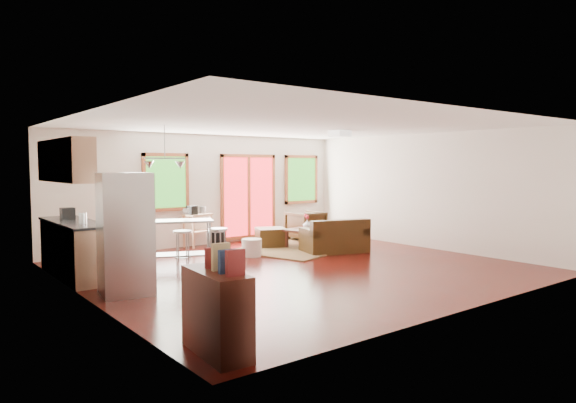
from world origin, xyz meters
TOP-DOWN VIEW (x-y plane):
  - floor at (0.00, 0.00)m, footprint 7.50×7.00m
  - ceiling at (0.00, 0.00)m, footprint 7.50×7.00m
  - back_wall at (0.00, 3.51)m, footprint 7.50×0.02m
  - left_wall at (-3.76, 0.00)m, footprint 0.02×7.00m
  - right_wall at (3.76, 0.00)m, footprint 0.02×7.00m
  - front_wall at (0.00, -3.51)m, footprint 7.50×0.02m
  - window_left at (-1.00, 3.46)m, footprint 1.10×0.05m
  - french_doors at (1.20, 3.46)m, footprint 1.60×0.05m
  - window_right at (2.90, 3.46)m, footprint 1.10×0.05m
  - rug at (1.38, 1.71)m, footprint 3.16×2.75m
  - loveseat at (1.69, 0.83)m, footprint 1.52×1.11m
  - coffee_table at (1.67, 1.78)m, footprint 1.22×0.94m
  - armchair at (2.32, 2.59)m, footprint 0.81×0.76m
  - ottoman at (1.02, 2.27)m, footprint 0.85×0.85m
  - pouf at (-0.01, 1.51)m, footprint 0.54×0.54m
  - vase at (1.77, 1.86)m, footprint 0.27×0.27m
  - book at (2.07, 1.76)m, footprint 0.20×0.06m
  - cabinets at (-3.49, 1.70)m, footprint 0.64×2.24m
  - refrigerator at (-3.19, 0.02)m, footprint 0.81×0.79m
  - island at (-1.75, 1.44)m, footprint 1.48×1.04m
  - cup at (-1.40, 1.68)m, footprint 0.14×0.11m
  - bar_stool_a at (-2.51, 1.20)m, footprint 0.47×0.47m
  - bar_stool_b at (-1.73, 1.18)m, footprint 0.41×0.41m
  - bar_stool_c at (-1.19, 0.85)m, footprint 0.38×0.38m
  - trash_can at (-0.89, 1.39)m, footprint 0.44×0.44m
  - kitchen_cart at (-0.33, 3.31)m, footprint 0.71×0.55m
  - bookshelf at (-3.35, -2.88)m, footprint 0.44×0.97m
  - ceiling_flush at (1.60, 0.60)m, footprint 0.35×0.35m
  - pendant_light at (-1.90, 1.50)m, footprint 0.80×0.18m

SIDE VIEW (x-z plane):
  - floor at x=0.00m, z-range -0.02..0.00m
  - rug at x=1.38m, z-range 0.00..0.03m
  - pouf at x=-0.01m, z-range 0.00..0.36m
  - ottoman at x=1.02m, z-range 0.00..0.43m
  - loveseat at x=1.69m, z-range -0.08..0.65m
  - trash_can at x=-0.89m, z-range 0.00..0.65m
  - coffee_table at x=1.67m, z-range 0.16..0.58m
  - armchair at x=2.32m, z-range 0.00..0.81m
  - bookshelf at x=-3.35m, z-range -0.12..0.99m
  - bar_stool_b at x=-1.73m, z-range 0.17..0.87m
  - vase at x=1.77m, z-range 0.35..0.70m
  - book at x=2.07m, z-range 0.40..0.67m
  - bar_stool_c at x=-1.19m, z-range 0.18..0.91m
  - bar_stool_a at x=-2.51m, z-range 0.19..0.98m
  - island at x=-1.75m, z-range 0.16..1.03m
  - kitchen_cart at x=-0.33m, z-range 0.18..1.13m
  - refrigerator at x=-3.19m, z-range 0.00..1.77m
  - cabinets at x=-3.49m, z-range -0.22..2.08m
  - cup at x=-1.40m, z-range 0.95..1.07m
  - french_doors at x=1.20m, z-range 0.05..2.15m
  - back_wall at x=0.00m, z-range 0.00..2.60m
  - left_wall at x=-3.76m, z-range 0.00..2.60m
  - right_wall at x=3.76m, z-range 0.00..2.60m
  - front_wall at x=0.00m, z-range 0.00..2.60m
  - window_left at x=-1.00m, z-range 0.85..2.15m
  - window_right at x=2.90m, z-range 0.85..2.15m
  - pendant_light at x=-1.90m, z-range 1.50..2.29m
  - ceiling_flush at x=1.60m, z-range 2.47..2.59m
  - ceiling at x=0.00m, z-range 2.60..2.62m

